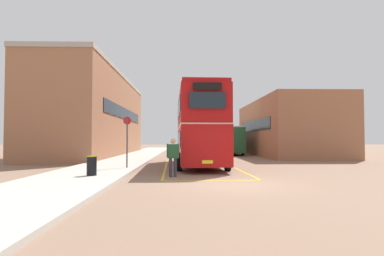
{
  "coord_description": "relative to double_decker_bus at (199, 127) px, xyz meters",
  "views": [
    {
      "loc": [
        -1.91,
        -11.79,
        1.74
      ],
      "look_at": [
        -1.3,
        11.06,
        2.53
      ],
      "focal_mm": 29.14,
      "sensor_mm": 36.0,
      "label": 1
    }
  ],
  "objects": [
    {
      "name": "ground_plane",
      "position": [
        0.94,
        6.23,
        -2.51
      ],
      "size": [
        135.6,
        135.6,
        0.0
      ],
      "primitive_type": "plane",
      "color": "#846651"
    },
    {
      "name": "sidewalk_left",
      "position": [
        -5.56,
        8.63,
        -2.44
      ],
      "size": [
        4.0,
        57.6,
        0.14
      ],
      "primitive_type": "cube",
      "color": "#B2ADA3",
      "rests_on": "ground"
    },
    {
      "name": "brick_building_left",
      "position": [
        -10.08,
        13.05,
        1.65
      ],
      "size": [
        5.96,
        23.97,
        8.32
      ],
      "color": "#9E6647",
      "rests_on": "ground"
    },
    {
      "name": "depot_building_right",
      "position": [
        9.9,
        12.78,
        0.33
      ],
      "size": [
        6.98,
        16.93,
        5.69
      ],
      "color": "#9E6647",
      "rests_on": "ground"
    },
    {
      "name": "double_decker_bus",
      "position": [
        0.0,
        0.0,
        0.0
      ],
      "size": [
        3.14,
        10.18,
        4.75
      ],
      "color": "black",
      "rests_on": "ground"
    },
    {
      "name": "single_deck_bus",
      "position": [
        3.96,
        15.49,
        -0.87
      ],
      "size": [
        2.8,
        9.46,
        3.02
      ],
      "color": "black",
      "rests_on": "ground"
    },
    {
      "name": "pedestrian_boarding",
      "position": [
        -1.46,
        -5.65,
        -1.49
      ],
      "size": [
        0.57,
        0.34,
        1.75
      ],
      "color": "#2D2D38",
      "rests_on": "ground"
    },
    {
      "name": "litter_bin",
      "position": [
        -4.98,
        -6.24,
        -1.94
      ],
      "size": [
        0.45,
        0.45,
        0.85
      ],
      "color": "black",
      "rests_on": "sidewalk_left"
    },
    {
      "name": "bus_stop_sign",
      "position": [
        -4.13,
        -2.49,
        -0.68
      ],
      "size": [
        0.43,
        0.14,
        2.84
      ],
      "color": "#4C4C51",
      "rests_on": "sidewalk_left"
    },
    {
      "name": "bay_marking_yellow",
      "position": [
        0.03,
        -1.91,
        -2.51
      ],
      "size": [
        4.67,
        12.24,
        0.01
      ],
      "color": "gold",
      "rests_on": "ground"
    }
  ]
}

